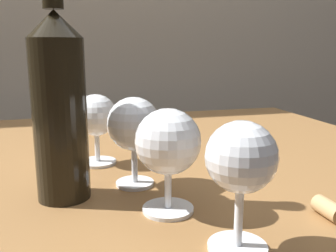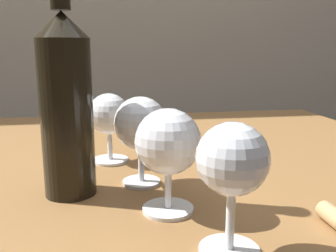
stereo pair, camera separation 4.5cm
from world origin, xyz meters
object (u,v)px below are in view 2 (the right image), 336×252
wine_glass_chardonnay (168,144)px  wine_glass_rose (109,116)px  wine_bottle (66,100)px  wine_glass_amber (141,125)px  cork (334,216)px  wine_glass_white (232,164)px

wine_glass_chardonnay → wine_glass_rose: bearing=107.7°
wine_glass_chardonnay → wine_bottle: wine_bottle is taller
wine_glass_amber → cork: bearing=-39.1°
wine_glass_white → wine_glass_chardonnay: bearing=113.1°
wine_glass_rose → cork: (0.26, -0.29, -0.07)m
wine_glass_amber → wine_bottle: wine_bottle is taller
wine_glass_white → wine_glass_amber: (-0.07, 0.21, -0.00)m
cork → wine_glass_white: bearing=-165.0°
wine_glass_white → cork: wine_glass_white is taller
wine_glass_chardonnay → wine_glass_white: bearing=-66.9°
wine_glass_white → wine_glass_amber: 0.22m
wine_glass_amber → wine_bottle: size_ratio=0.39×
wine_glass_white → wine_glass_amber: wine_glass_white is taller
wine_glass_white → wine_glass_rose: (-0.12, 0.33, -0.01)m
wine_glass_rose → wine_bottle: size_ratio=0.36×
wine_glass_amber → wine_bottle: 0.11m
wine_glass_chardonnay → wine_bottle: (-0.13, 0.08, 0.05)m
wine_bottle → wine_glass_amber: bearing=11.6°
wine_glass_rose → cork: bearing=-48.7°
cork → wine_glass_chardonnay: bearing=159.4°
wine_glass_amber → wine_bottle: bearing=-168.4°
wine_glass_chardonnay → cork: (0.18, -0.07, -0.08)m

